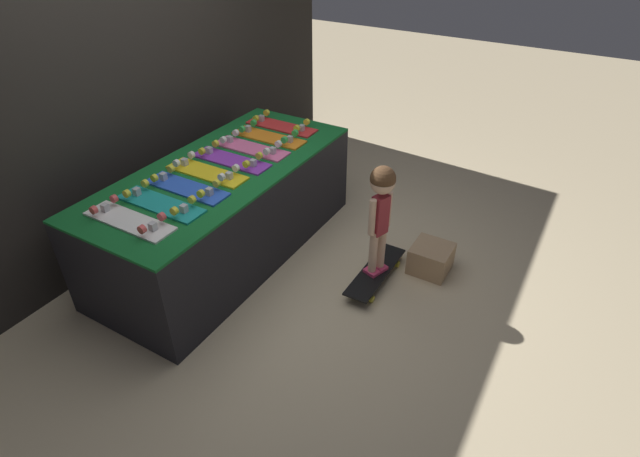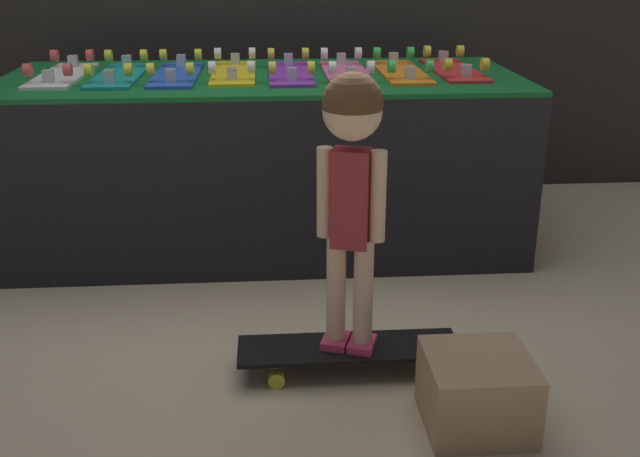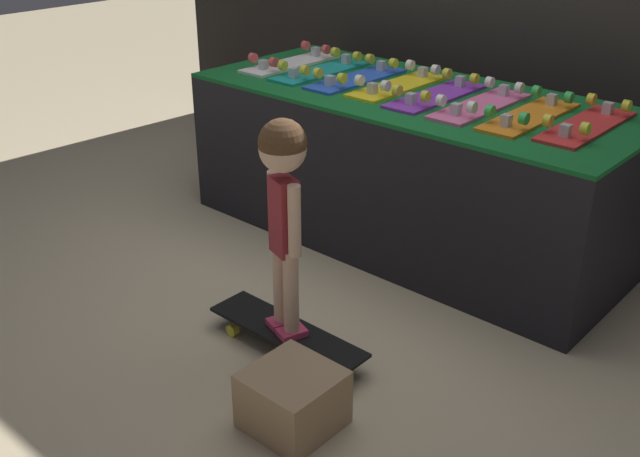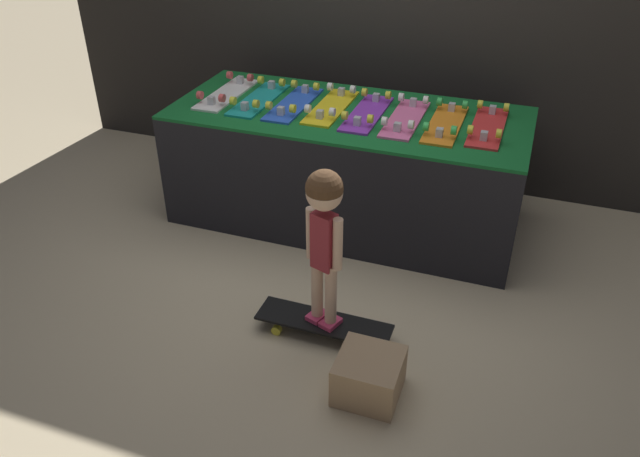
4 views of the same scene
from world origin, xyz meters
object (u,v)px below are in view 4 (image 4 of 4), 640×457
at_px(skateboard_blue_on_rack, 294,103).
at_px(skateboard_orange_on_rack, 446,123).
at_px(skateboard_yellow_on_rack, 331,106).
at_px(skateboard_on_floor, 324,323).
at_px(storage_box, 369,376).
at_px(skateboard_white_on_rack, 227,93).
at_px(skateboard_pink_on_rack, 405,117).
at_px(skateboard_purple_on_rack, 367,112).
at_px(skateboard_teal_on_rack, 259,98).
at_px(child, 324,221).
at_px(skateboard_red_on_rack, 488,126).

bearing_deg(skateboard_blue_on_rack, skateboard_orange_on_rack, -0.07).
bearing_deg(skateboard_blue_on_rack, skateboard_yellow_on_rack, 6.85).
relative_size(skateboard_on_floor, storage_box, 2.42).
relative_size(skateboard_white_on_rack, storage_box, 2.16).
bearing_deg(skateboard_on_floor, skateboard_pink_on_rack, 84.80).
xyz_separation_m(skateboard_blue_on_rack, skateboard_yellow_on_rack, (0.25, 0.03, 0.00)).
xyz_separation_m(skateboard_white_on_rack, skateboard_blue_on_rack, (0.49, -0.02, 0.00)).
bearing_deg(skateboard_on_floor, skateboard_yellow_on_rack, 107.41).
distance_m(skateboard_blue_on_rack, skateboard_purple_on_rack, 0.49).
bearing_deg(storage_box, skateboard_orange_on_rack, 89.25).
relative_size(skateboard_pink_on_rack, skateboard_on_floor, 0.89).
xyz_separation_m(skateboard_white_on_rack, skateboard_pink_on_rack, (1.24, -0.02, 0.00)).
bearing_deg(skateboard_white_on_rack, skateboard_orange_on_rack, -0.74).
bearing_deg(skateboard_blue_on_rack, skateboard_purple_on_rack, 0.33).
bearing_deg(skateboard_blue_on_rack, storage_box, -57.43).
bearing_deg(skateboard_teal_on_rack, skateboard_yellow_on_rack, 3.64).
xyz_separation_m(skateboard_purple_on_rack, storage_box, (0.47, -1.52, -0.68)).
height_order(skateboard_teal_on_rack, skateboard_purple_on_rack, same).
relative_size(child, storage_box, 2.97).
xyz_separation_m(skateboard_pink_on_rack, skateboard_on_floor, (-0.11, -1.20, -0.72)).
relative_size(skateboard_purple_on_rack, child, 0.73).
relative_size(skateboard_blue_on_rack, child, 0.73).
bearing_deg(skateboard_white_on_rack, skateboard_red_on_rack, 0.69).
bearing_deg(skateboard_pink_on_rack, skateboard_teal_on_rack, 179.96).
xyz_separation_m(skateboard_blue_on_rack, skateboard_orange_on_rack, (0.99, -0.00, 0.00)).
bearing_deg(skateboard_red_on_rack, skateboard_teal_on_rack, -178.43).
relative_size(skateboard_teal_on_rack, skateboard_on_floor, 0.89).
height_order(skateboard_on_floor, storage_box, storage_box).
distance_m(skateboard_white_on_rack, skateboard_purple_on_rack, 0.99).
bearing_deg(skateboard_pink_on_rack, storage_box, -81.46).
height_order(skateboard_white_on_rack, skateboard_yellow_on_rack, same).
distance_m(skateboard_white_on_rack, skateboard_blue_on_rack, 0.49).
bearing_deg(skateboard_yellow_on_rack, skateboard_orange_on_rack, -2.39).
height_order(skateboard_red_on_rack, storage_box, skateboard_red_on_rack).
bearing_deg(skateboard_white_on_rack, storage_box, -46.37).
relative_size(skateboard_yellow_on_rack, storage_box, 2.16).
distance_m(skateboard_pink_on_rack, skateboard_red_on_rack, 0.50).
distance_m(skateboard_purple_on_rack, skateboard_orange_on_rack, 0.49).
bearing_deg(skateboard_purple_on_rack, storage_box, -72.66).
xyz_separation_m(skateboard_purple_on_rack, skateboard_on_floor, (0.14, -1.20, -0.72)).
distance_m(skateboard_yellow_on_rack, skateboard_purple_on_rack, 0.25).
height_order(skateboard_orange_on_rack, skateboard_on_floor, skateboard_orange_on_rack).
relative_size(skateboard_teal_on_rack, skateboard_purple_on_rack, 1.00).
height_order(skateboard_red_on_rack, skateboard_on_floor, skateboard_red_on_rack).
bearing_deg(skateboard_orange_on_rack, skateboard_pink_on_rack, -179.71).
height_order(skateboard_yellow_on_rack, skateboard_orange_on_rack, same).
height_order(skateboard_yellow_on_rack, skateboard_on_floor, skateboard_yellow_on_rack).
height_order(skateboard_on_floor, child, child).
height_order(skateboard_purple_on_rack, skateboard_on_floor, skateboard_purple_on_rack).
xyz_separation_m(skateboard_white_on_rack, skateboard_teal_on_rack, (0.25, -0.02, 0.00)).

